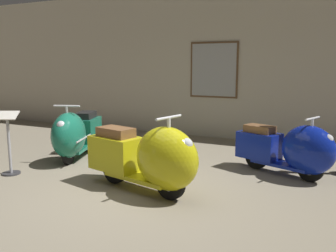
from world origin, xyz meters
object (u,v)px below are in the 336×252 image
at_px(scooter_0, 75,134).
at_px(scooter_1, 150,158).
at_px(info_stanchion, 9,149).
at_px(scooter_2, 292,149).

bearing_deg(scooter_0, scooter_1, 45.97).
bearing_deg(scooter_1, info_stanchion, -162.12).
relative_size(scooter_1, scooter_2, 1.13).
bearing_deg(scooter_1, scooter_2, 57.52).
xyz_separation_m(scooter_1, info_stanchion, (-2.37, -0.19, -0.08)).
distance_m(scooter_1, scooter_2, 2.23).
bearing_deg(scooter_0, info_stanchion, -34.74).
bearing_deg(scooter_2, info_stanchion, -135.66).
height_order(scooter_0, scooter_1, scooter_1).
bearing_deg(scooter_2, scooter_0, -150.08).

